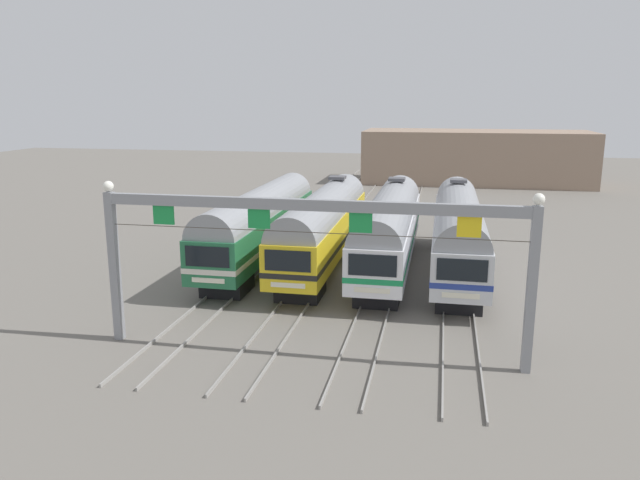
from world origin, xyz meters
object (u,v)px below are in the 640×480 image
commuter_train_white (389,227)px  catenary_gantry (309,233)px  commuter_train_silver (458,229)px  commuter_train_yellow (323,224)px  commuter_train_green (260,222)px

commuter_train_white → catenary_gantry: 13.87m
catenary_gantry → commuter_train_silver: bearing=65.6°
commuter_train_silver → commuter_train_white: bearing=180.0°
commuter_train_yellow → catenary_gantry: 13.87m
catenary_gantry → commuter_train_yellow: bearing=98.6°
commuter_train_yellow → commuter_train_silver: bearing=0.0°
commuter_train_white → commuter_train_silver: size_ratio=1.00×
commuter_train_green → commuter_train_silver: (12.27, 0.00, 0.00)m
commuter_train_yellow → commuter_train_white: size_ratio=1.00×
commuter_train_green → commuter_train_white: bearing=0.0°
commuter_train_white → catenary_gantry: size_ratio=1.03×
commuter_train_green → commuter_train_yellow: commuter_train_yellow is taller
commuter_train_yellow → catenary_gantry: (2.04, -13.50, 2.42)m
commuter_train_silver → catenary_gantry: 15.02m
commuter_train_silver → catenary_gantry: size_ratio=1.03×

